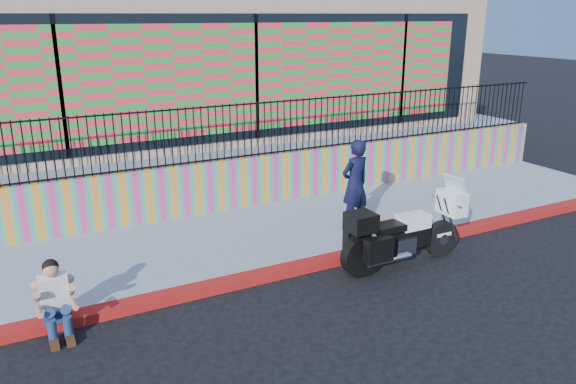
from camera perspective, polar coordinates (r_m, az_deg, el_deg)
ground at (r=10.31m, az=6.66°, el=-6.75°), size 90.00×90.00×0.00m
red_curb at (r=10.28m, az=6.67°, el=-6.37°), size 16.00×0.30×0.15m
sidewalk at (r=11.57m, az=2.10°, el=-3.46°), size 16.00×3.00×0.15m
mural_wall at (r=12.71m, az=-1.43°, el=1.48°), size 16.00×0.20×1.10m
metal_fence at (r=12.44m, az=-1.47°, el=6.57°), size 15.80×0.04×1.20m
elevated_platform at (r=17.32m, az=-8.94°, el=5.39°), size 16.00×10.00×1.25m
storefront_building at (r=16.76m, az=-9.12°, el=14.05°), size 14.00×8.06×4.00m
police_motorcycle at (r=9.93m, az=11.50°, el=-4.03°), size 2.41×0.80×1.50m
police_officer at (r=11.10m, az=6.82°, el=0.81°), size 0.71×0.53×1.79m
seated_man at (r=8.38m, az=-22.47°, el=-10.69°), size 0.54×0.71×1.06m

